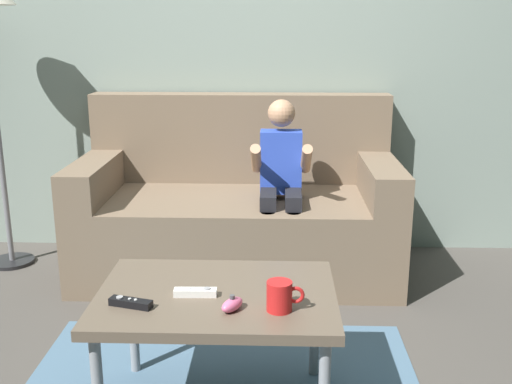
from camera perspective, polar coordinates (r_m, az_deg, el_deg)
ground_plane at (r=2.41m, az=-1.77°, el=-17.35°), size 9.60×9.60×0.00m
wall_back at (r=3.54m, az=-0.33°, el=14.51°), size 4.80×0.05×2.50m
couch at (r=3.30m, az=-1.71°, el=-1.95°), size 1.67×0.80×0.93m
person_seated_on_couch at (r=3.06m, az=2.34°, el=1.07°), size 0.30×0.37×0.94m
coffee_table at (r=2.07m, az=-3.70°, el=-10.45°), size 0.79×0.57×0.45m
game_remote_black_near_edge at (r=1.98m, az=-11.67°, el=-10.13°), size 0.14×0.07×0.03m
nunchuk_pink at (r=1.91m, az=-2.25°, el=-10.49°), size 0.09×0.10×0.05m
game_remote_white_far_corner at (r=2.02m, az=-5.69°, el=-9.34°), size 0.14×0.04×0.03m
coffee_mug at (r=1.90m, az=2.29°, el=-9.72°), size 0.12×0.08×0.10m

